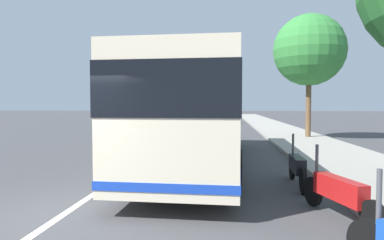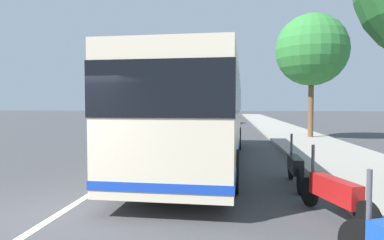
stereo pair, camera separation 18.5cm
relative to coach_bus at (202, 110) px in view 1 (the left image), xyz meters
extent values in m
plane|color=#424244|center=(-6.04, 2.12, -1.83)|extent=(220.00, 220.00, 0.00)
cube|color=#9E998E|center=(3.96, -4.98, -1.76)|extent=(110.00, 3.60, 0.14)
cube|color=silver|center=(3.96, 2.12, -1.82)|extent=(110.00, 0.16, 0.01)
cube|color=beige|center=(0.00, 0.00, -0.07)|extent=(12.01, 2.93, 2.81)
cube|color=black|center=(0.00, 0.00, 0.45)|extent=(12.05, 2.97, 0.98)
cube|color=#193FB2|center=(0.00, 0.00, -1.23)|extent=(12.04, 2.96, 0.16)
cylinder|color=black|center=(3.85, 1.03, -1.33)|extent=(1.01, 0.33, 1.00)
cylinder|color=black|center=(3.78, -1.29, -1.33)|extent=(1.01, 0.33, 1.00)
cylinder|color=black|center=(-3.78, 1.29, -1.33)|extent=(1.01, 0.33, 1.00)
cylinder|color=black|center=(-3.85, -1.03, -1.33)|extent=(1.01, 0.33, 1.00)
cylinder|color=#4C4C51|center=(-7.51, -2.57, -0.90)|extent=(0.06, 0.06, 0.70)
cylinder|color=black|center=(-4.66, -2.55, -1.54)|extent=(0.57, 0.25, 0.57)
cylinder|color=black|center=(-6.24, -3.05, -1.54)|extent=(0.57, 0.25, 0.57)
cube|color=red|center=(-5.45, -2.80, -1.29)|extent=(1.26, 0.60, 0.39)
cylinder|color=#4C4C51|center=(-4.78, -2.59, -0.94)|extent=(0.06, 0.06, 0.70)
cylinder|color=black|center=(-2.21, -2.61, -1.54)|extent=(0.58, 0.10, 0.58)
cylinder|color=black|center=(-3.78, -2.55, -1.54)|extent=(0.58, 0.10, 0.58)
cube|color=black|center=(-2.99, -2.58, -1.29)|extent=(1.18, 0.28, 0.37)
cylinder|color=#4C4C51|center=(-2.33, -2.60, -0.94)|extent=(0.06, 0.06, 0.70)
cube|color=navy|center=(25.87, -0.43, -1.26)|extent=(4.04, 2.04, 0.77)
cube|color=black|center=(25.73, -0.43, -0.59)|extent=(1.88, 1.80, 0.58)
cylinder|color=black|center=(27.14, 0.49, -1.51)|extent=(0.65, 0.25, 0.64)
cylinder|color=black|center=(27.22, -1.23, -1.51)|extent=(0.65, 0.25, 0.64)
cylinder|color=black|center=(24.53, 0.38, -1.51)|extent=(0.65, 0.25, 0.64)
cylinder|color=black|center=(24.60, -1.34, -1.51)|extent=(0.65, 0.25, 0.64)
cube|color=gold|center=(27.59, 4.52, -1.24)|extent=(4.12, 1.90, 0.82)
cube|color=black|center=(27.70, 4.52, -0.56)|extent=(1.95, 1.75, 0.54)
cylinder|color=black|center=(26.23, 3.64, -1.51)|extent=(0.64, 0.22, 0.64)
cylinder|color=black|center=(26.23, 5.38, -1.51)|extent=(0.64, 0.22, 0.64)
cylinder|color=black|center=(28.95, 3.65, -1.51)|extent=(0.64, 0.22, 0.64)
cylinder|color=black|center=(28.95, 5.39, -1.51)|extent=(0.64, 0.22, 0.64)
cube|color=gray|center=(32.78, 4.75, -1.27)|extent=(4.03, 1.80, 0.76)
cube|color=black|center=(32.71, 4.75, -0.64)|extent=(2.09, 1.62, 0.49)
cylinder|color=black|center=(31.45, 4.01, -1.51)|extent=(0.65, 0.24, 0.64)
cylinder|color=black|center=(31.49, 5.55, -1.51)|extent=(0.65, 0.24, 0.64)
cylinder|color=black|center=(34.08, 3.95, -1.51)|extent=(0.65, 0.24, 0.64)
cylinder|color=black|center=(34.12, 5.49, -1.51)|extent=(0.65, 0.24, 0.64)
cylinder|color=brown|center=(8.88, -5.61, 0.15)|extent=(0.30, 0.30, 3.95)
sphere|color=#337F38|center=(8.88, -5.61, 3.37)|extent=(4.14, 4.14, 4.14)
camera|label=1|loc=(-11.51, -0.83, 0.17)|focal=31.62mm
camera|label=2|loc=(-11.49, -1.02, 0.17)|focal=31.62mm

